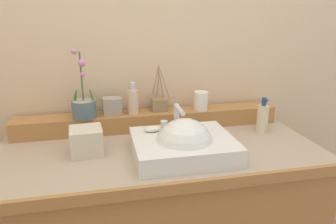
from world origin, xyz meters
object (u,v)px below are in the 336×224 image
Objects in this scene: soap_bar at (152,129)px; reed_diffuser at (159,104)px; sink_basin at (184,147)px; trinket_box at (112,106)px; lotion_bottle at (263,118)px; tissue_box at (86,141)px; soap_dispenser at (133,101)px; potted_plant at (84,105)px; tumbler_cup at (201,101)px.

soap_bar is 0.27m from reed_diffuser.
sink_basin reaches higher than trinket_box.
tissue_box is at bearing -175.20° from lotion_bottle.
trinket_box is 0.69× the size of tissue_box.
soap_dispenser is (-0.17, 0.34, 0.11)m from sink_basin.
potted_plant is at bearing -177.28° from soap_dispenser.
soap_dispenser is 0.10m from trinket_box.
tissue_box is at bearing -144.19° from reed_diffuser.
soap_bar is 0.56m from lotion_bottle.
sink_basin is at bearing -158.19° from lotion_bottle.
soap_bar is 0.30m from trinket_box.
sink_basin reaches higher than lotion_bottle.
soap_dispenser reaches higher than tumbler_cup.
sink_basin is at bearing -42.74° from soap_bar.
reed_diffuser is (-0.21, 0.03, -0.01)m from tumbler_cup.
sink_basin is at bearing -118.17° from tumbler_cup.
tumbler_cup is at bearing 149.68° from lotion_bottle.
sink_basin is 1.27× the size of potted_plant.
lotion_bottle is at bearing 4.80° from tissue_box.
trinket_box is 0.52× the size of lotion_bottle.
sink_basin reaches higher than tumbler_cup.
tumbler_cup is 0.54× the size of lotion_bottle.
sink_basin is 3.15× the size of tissue_box.
tumbler_cup is (0.58, 0.01, -0.01)m from potted_plant.
potted_plant is at bearing 140.92° from sink_basin.
sink_basin is 4.37× the size of tumbler_cup.
trinket_box is at bearing 177.47° from tumbler_cup.
lotion_bottle is at bearing -9.92° from potted_plant.
potted_plant reaches higher than tissue_box.
soap_bar is at bearing -0.79° from tissue_box.
sink_basin is 0.45m from trinket_box.
reed_diffuser is 2.62× the size of trinket_box.
sink_basin is at bearing -15.48° from tissue_box.
tumbler_cup is 1.04× the size of trinket_box.
tissue_box is at bearing -119.10° from trinket_box.
tissue_box is at bearing 164.52° from sink_basin.
tissue_box is at bearing -86.92° from potted_plant.
potted_plant is 1.37× the size of reed_diffuser.
soap_dispenser reaches higher than tissue_box.
soap_bar is at bearing -172.45° from lotion_bottle.
soap_dispenser is 0.33m from tissue_box.
tissue_box is at bearing -158.34° from tumbler_cup.
tissue_box is at bearing -134.09° from soap_dispenser.
reed_diffuser reaches higher than sink_basin.
lotion_bottle is (0.85, -0.15, -0.07)m from potted_plant.
trinket_box is at bearing 11.68° from potted_plant.
soap_dispenser is at bearing 116.44° from sink_basin.
soap_dispenser is (-0.05, 0.23, 0.06)m from soap_bar.
soap_bar is 0.45× the size of soap_dispenser.
potted_plant is at bearing 170.08° from lotion_bottle.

